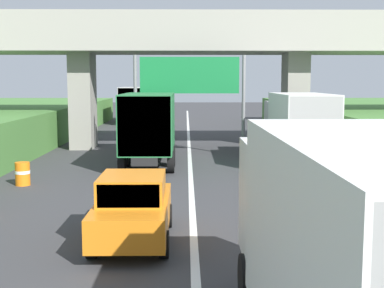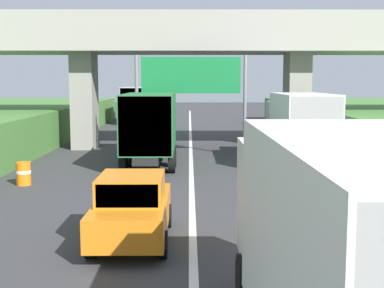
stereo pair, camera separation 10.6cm
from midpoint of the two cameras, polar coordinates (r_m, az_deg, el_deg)
lane_centre_stripe at (r=25.05m, az=-0.34°, el=-2.30°), size 0.20×91.93×0.01m
overpass_bridge at (r=31.28m, az=-0.42°, el=10.45°), size 40.00×4.80×7.87m
overhead_highway_sign at (r=27.47m, az=-0.38°, el=6.81°), size 5.88×0.18×5.37m
truck_white at (r=6.74m, az=17.23°, el=-11.38°), size 2.44×7.30×3.44m
truck_green at (r=25.01m, az=-4.77°, el=2.11°), size 2.44×7.30×3.44m
truck_yellow at (r=50.46m, az=-6.42°, el=4.50°), size 2.44×7.30×3.44m
truck_silver at (r=25.39m, az=11.39°, el=2.07°), size 2.44×7.30×3.44m
car_orange at (r=13.17m, az=-6.69°, el=-7.00°), size 1.86×4.10×1.72m
construction_barrel_3 at (r=21.19m, az=-18.19°, el=-3.09°), size 0.57×0.57×0.90m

